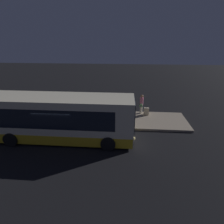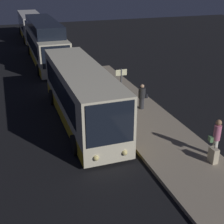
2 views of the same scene
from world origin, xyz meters
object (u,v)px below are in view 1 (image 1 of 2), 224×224
object	(u,v)px
passenger_waiting	(75,106)
suitcase	(146,111)
bus_lead	(60,119)
sign_post	(63,103)
passenger_boarding	(141,103)

from	to	relation	value
passenger_waiting	suitcase	world-z (taller)	passenger_waiting
bus_lead	passenger_waiting	bearing A→B (deg)	90.83
bus_lead	suitcase	size ratio (longest dim) A/B	10.91
suitcase	passenger_waiting	bearing A→B (deg)	-175.51
suitcase	sign_post	xyz separation A→B (m)	(-7.16, -1.66, 1.19)
bus_lead	passenger_boarding	bearing A→B (deg)	37.96
bus_lead	passenger_boarding	size ratio (longest dim) A/B	5.65
passenger_waiting	suitcase	size ratio (longest dim) A/B	1.68
passenger_boarding	suitcase	bearing A→B (deg)	153.88
suitcase	sign_post	bearing A→B (deg)	-166.94
bus_lead	suitcase	world-z (taller)	bus_lead
passenger_boarding	suitcase	world-z (taller)	passenger_boarding
passenger_waiting	suitcase	bearing A→B (deg)	-14.03
passenger_boarding	passenger_waiting	world-z (taller)	passenger_boarding
passenger_boarding	passenger_waiting	bearing A→B (deg)	22.46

